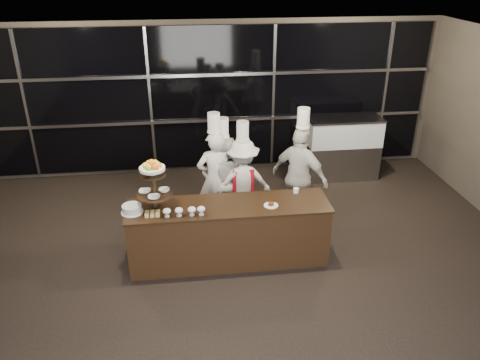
{
  "coord_description": "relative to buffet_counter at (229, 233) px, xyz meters",
  "views": [
    {
      "loc": [
        -0.57,
        -3.97,
        4.07
      ],
      "look_at": [
        0.18,
        2.01,
        1.15
      ],
      "focal_mm": 35.0,
      "sensor_mm": 36.0,
      "label": 1
    }
  ],
  "objects": [
    {
      "name": "room",
      "position": [
        0.02,
        -1.71,
        1.03
      ],
      "size": [
        10.0,
        10.0,
        10.0
      ],
      "color": "black",
      "rests_on": "ground"
    },
    {
      "name": "window_wall",
      "position": [
        0.02,
        3.23,
        1.04
      ],
      "size": [
        8.6,
        0.1,
        2.8
      ],
      "color": "black",
      "rests_on": "ground"
    },
    {
      "name": "buffet_counter",
      "position": [
        0.0,
        0.0,
        0.0
      ],
      "size": [
        2.84,
        0.74,
        0.92
      ],
      "color": "black",
      "rests_on": "ground"
    },
    {
      "name": "display_stand",
      "position": [
        -1.0,
        -0.0,
        0.87
      ],
      "size": [
        0.48,
        0.48,
        0.74
      ],
      "color": "black",
      "rests_on": "buffet_counter"
    },
    {
      "name": "compotes",
      "position": [
        -0.61,
        -0.22,
        0.54
      ],
      "size": [
        0.56,
        0.11,
        0.12
      ],
      "color": "silver",
      "rests_on": "buffet_counter"
    },
    {
      "name": "layer_cake",
      "position": [
        -1.31,
        -0.05,
        0.51
      ],
      "size": [
        0.3,
        0.3,
        0.11
      ],
      "color": "white",
      "rests_on": "buffet_counter"
    },
    {
      "name": "pastry_squares",
      "position": [
        -1.04,
        -0.17,
        0.48
      ],
      "size": [
        0.2,
        0.13,
        0.05
      ],
      "color": "#E5C170",
      "rests_on": "buffet_counter"
    },
    {
      "name": "small_plate",
      "position": [
        0.58,
        -0.1,
        0.47
      ],
      "size": [
        0.2,
        0.2,
        0.05
      ],
      "color": "white",
      "rests_on": "buffet_counter"
    },
    {
      "name": "chef_cup",
      "position": [
        1.02,
        0.25,
        0.49
      ],
      "size": [
        0.08,
        0.08,
        0.07
      ],
      "primitive_type": "cylinder",
      "color": "white",
      "rests_on": "buffet_counter"
    },
    {
      "name": "display_case",
      "position": [
        2.52,
        2.59,
        0.22
      ],
      "size": [
        1.43,
        0.62,
        1.24
      ],
      "color": "#A5A5AA",
      "rests_on": "ground"
    },
    {
      "name": "chef_a",
      "position": [
        -0.1,
        1.12,
        0.37
      ],
      "size": [
        0.64,
        0.47,
        1.9
      ],
      "color": "silver",
      "rests_on": "ground"
    },
    {
      "name": "chef_b",
      "position": [
        0.04,
        1.22,
        0.29
      ],
      "size": [
        0.83,
        0.72,
        1.78
      ],
      "color": "silver",
      "rests_on": "ground"
    },
    {
      "name": "chef_c",
      "position": [
        0.34,
        1.08,
        0.28
      ],
      "size": [
        0.97,
        0.59,
        1.76
      ],
      "color": "silver",
      "rests_on": "ground"
    },
    {
      "name": "chef_d",
      "position": [
        1.23,
        0.88,
        0.4
      ],
      "size": [
        1.0,
        1.0,
        2.0
      ],
      "color": "silver",
      "rests_on": "ground"
    }
  ]
}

